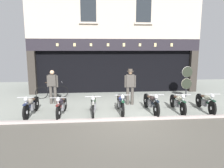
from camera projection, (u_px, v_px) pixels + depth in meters
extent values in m
cube|color=gray|center=(116.00, 94.00, 12.85)|extent=(22.41, 10.00, 0.08)
cube|color=#AEA19C|center=(129.00, 120.00, 8.01)|extent=(22.41, 0.16, 0.18)
cube|color=black|center=(112.00, 69.00, 14.88)|extent=(9.58, 4.00, 2.60)
cube|color=#332D28|center=(32.00, 73.00, 12.36)|extent=(0.44, 0.36, 2.60)
cube|color=#332D28|center=(193.00, 71.00, 13.24)|extent=(0.44, 0.36, 2.60)
cube|color=#23282D|center=(115.00, 69.00, 13.14)|extent=(9.16, 0.03, 2.18)
cube|color=black|center=(116.00, 45.00, 12.46)|extent=(10.41, 0.24, 0.70)
cube|color=#DBC684|center=(57.00, 45.00, 12.02)|extent=(0.14, 0.03, 0.17)
cube|color=#DBC684|center=(75.00, 45.00, 12.11)|extent=(0.14, 0.03, 0.19)
cube|color=#DBC684|center=(91.00, 45.00, 12.20)|extent=(0.14, 0.03, 0.17)
cube|color=#DBC684|center=(108.00, 45.00, 12.29)|extent=(0.14, 0.03, 0.18)
cube|color=#DBC684|center=(124.00, 45.00, 12.37)|extent=(0.14, 0.03, 0.20)
cube|color=#DBC684|center=(140.00, 45.00, 12.46)|extent=(0.14, 0.03, 0.17)
cube|color=#DBC684|center=(155.00, 45.00, 12.54)|extent=(0.14, 0.03, 0.22)
cube|color=#DBC684|center=(172.00, 45.00, 12.63)|extent=(0.14, 0.03, 0.19)
cube|color=#BEAF9E|center=(115.00, 11.00, 12.21)|extent=(10.41, 0.40, 3.19)
cube|color=#23282D|center=(88.00, 10.00, 11.86)|extent=(0.90, 0.02, 1.30)
cube|color=#BEAF9E|center=(89.00, 23.00, 11.94)|extent=(1.10, 0.12, 0.10)
cube|color=#23282D|center=(144.00, 11.00, 12.14)|extent=(0.90, 0.02, 1.30)
cube|color=#BEAF9E|center=(144.00, 23.00, 12.22)|extent=(1.10, 0.12, 0.10)
cylinder|color=black|center=(26.00, 112.00, 7.93)|extent=(0.08, 0.63, 0.63)
cylinder|color=silver|center=(26.00, 112.00, 7.93)|extent=(0.10, 0.14, 0.14)
cylinder|color=black|center=(36.00, 103.00, 9.24)|extent=(0.09, 0.63, 0.63)
cylinder|color=silver|center=(36.00, 103.00, 9.24)|extent=(0.11, 0.14, 0.14)
cube|color=#1E274A|center=(31.00, 105.00, 8.56)|extent=(0.10, 1.22, 0.07)
cube|color=slate|center=(31.00, 106.00, 8.58)|extent=(0.21, 0.32, 0.26)
ellipsoid|color=#A79C8B|center=(30.00, 101.00, 8.37)|extent=(0.23, 0.46, 0.20)
ellipsoid|color=#38281E|center=(33.00, 99.00, 8.77)|extent=(0.21, 0.30, 0.10)
cube|color=#1E274A|center=(25.00, 104.00, 7.87)|extent=(0.11, 0.36, 0.04)
sphere|color=silver|center=(26.00, 99.00, 7.91)|extent=(0.15, 0.15, 0.15)
cylinder|color=silver|center=(25.00, 97.00, 7.89)|extent=(0.62, 0.04, 0.02)
cylinder|color=silver|center=(26.00, 105.00, 7.92)|extent=(0.04, 0.26, 0.61)
cylinder|color=black|center=(58.00, 113.00, 7.94)|extent=(0.10, 0.60, 0.60)
cylinder|color=silver|center=(58.00, 113.00, 7.94)|extent=(0.11, 0.14, 0.13)
cylinder|color=black|center=(65.00, 103.00, 9.29)|extent=(0.11, 0.60, 0.60)
cylinder|color=silver|center=(65.00, 103.00, 9.29)|extent=(0.12, 0.14, 0.13)
cube|color=#581D1B|center=(62.00, 105.00, 8.59)|extent=(0.13, 1.27, 0.07)
cube|color=slate|center=(62.00, 107.00, 8.61)|extent=(0.21, 0.33, 0.26)
ellipsoid|color=black|center=(61.00, 101.00, 8.40)|extent=(0.24, 0.47, 0.20)
ellipsoid|color=#38281E|center=(63.00, 99.00, 8.81)|extent=(0.21, 0.31, 0.10)
cube|color=#581D1B|center=(58.00, 105.00, 7.88)|extent=(0.12, 0.36, 0.04)
sphere|color=silver|center=(58.00, 100.00, 7.91)|extent=(0.15, 0.15, 0.15)
cylinder|color=silver|center=(58.00, 98.00, 7.90)|extent=(0.62, 0.05, 0.02)
cylinder|color=silver|center=(58.00, 105.00, 7.93)|extent=(0.05, 0.25, 0.62)
cylinder|color=black|center=(93.00, 111.00, 8.08)|extent=(0.09, 0.62, 0.62)
cylinder|color=silver|center=(93.00, 111.00, 8.08)|extent=(0.10, 0.14, 0.14)
cylinder|color=black|center=(94.00, 103.00, 9.37)|extent=(0.10, 0.62, 0.62)
cylinder|color=silver|center=(94.00, 103.00, 9.37)|extent=(0.11, 0.14, 0.14)
cube|color=gray|center=(94.00, 104.00, 8.71)|extent=(0.10, 1.20, 0.07)
cube|color=slate|center=(94.00, 106.00, 8.72)|extent=(0.21, 0.32, 0.26)
ellipsoid|color=#324733|center=(93.00, 100.00, 8.52)|extent=(0.23, 0.47, 0.20)
ellipsoid|color=#38281E|center=(94.00, 99.00, 8.91)|extent=(0.21, 0.30, 0.10)
cube|color=gray|center=(93.00, 103.00, 8.03)|extent=(0.11, 0.36, 0.04)
sphere|color=silver|center=(93.00, 99.00, 8.06)|extent=(0.15, 0.15, 0.15)
cylinder|color=silver|center=(93.00, 97.00, 8.04)|extent=(0.62, 0.04, 0.02)
cylinder|color=silver|center=(93.00, 104.00, 8.07)|extent=(0.04, 0.29, 0.60)
cylinder|color=black|center=(123.00, 110.00, 8.29)|extent=(0.07, 0.65, 0.65)
cylinder|color=silver|center=(123.00, 110.00, 8.29)|extent=(0.10, 0.14, 0.14)
cylinder|color=black|center=(119.00, 101.00, 9.57)|extent=(0.08, 0.65, 0.65)
cylinder|color=silver|center=(119.00, 101.00, 9.57)|extent=(0.11, 0.14, 0.14)
cube|color=#133F27|center=(121.00, 102.00, 8.91)|extent=(0.07, 1.20, 0.07)
cube|color=slate|center=(121.00, 104.00, 8.92)|extent=(0.20, 0.32, 0.26)
ellipsoid|color=navy|center=(121.00, 99.00, 8.72)|extent=(0.22, 0.46, 0.20)
ellipsoid|color=#38281E|center=(120.00, 97.00, 9.11)|extent=(0.20, 0.30, 0.10)
cube|color=#133F27|center=(123.00, 101.00, 8.23)|extent=(0.10, 0.36, 0.04)
sphere|color=silver|center=(123.00, 97.00, 8.26)|extent=(0.15, 0.15, 0.15)
cylinder|color=silver|center=(123.00, 95.00, 8.25)|extent=(0.62, 0.03, 0.02)
cylinder|color=silver|center=(123.00, 102.00, 8.28)|extent=(0.04, 0.25, 0.61)
cylinder|color=black|center=(156.00, 109.00, 8.27)|extent=(0.09, 0.66, 0.66)
cylinder|color=silver|center=(156.00, 109.00, 8.27)|extent=(0.10, 0.15, 0.15)
cylinder|color=black|center=(146.00, 101.00, 9.69)|extent=(0.10, 0.66, 0.66)
cylinder|color=silver|center=(146.00, 101.00, 9.69)|extent=(0.11, 0.15, 0.15)
cube|color=black|center=(151.00, 102.00, 8.96)|extent=(0.11, 1.33, 0.07)
cube|color=slate|center=(151.00, 104.00, 8.97)|extent=(0.21, 0.33, 0.26)
ellipsoid|color=black|center=(152.00, 98.00, 8.76)|extent=(0.23, 0.47, 0.20)
ellipsoid|color=#38281E|center=(149.00, 97.00, 9.19)|extent=(0.21, 0.31, 0.10)
cube|color=black|center=(157.00, 101.00, 8.22)|extent=(0.11, 0.36, 0.04)
sphere|color=silver|center=(156.00, 97.00, 8.25)|extent=(0.15, 0.15, 0.15)
cylinder|color=silver|center=(156.00, 95.00, 8.23)|extent=(0.62, 0.04, 0.02)
cylinder|color=silver|center=(156.00, 102.00, 8.26)|extent=(0.04, 0.25, 0.62)
cylinder|color=black|center=(183.00, 109.00, 8.43)|extent=(0.10, 0.61, 0.61)
cylinder|color=silver|center=(183.00, 109.00, 8.43)|extent=(0.11, 0.14, 0.13)
cylinder|color=black|center=(173.00, 101.00, 9.73)|extent=(0.11, 0.61, 0.61)
cylinder|color=silver|center=(173.00, 101.00, 9.73)|extent=(0.12, 0.14, 0.13)
cube|color=#163625|center=(178.00, 102.00, 9.06)|extent=(0.13, 1.21, 0.07)
cube|color=slate|center=(178.00, 104.00, 9.07)|extent=(0.22, 0.33, 0.26)
ellipsoid|color=#A4A38B|center=(179.00, 98.00, 8.87)|extent=(0.24, 0.47, 0.20)
ellipsoid|color=#38281E|center=(176.00, 97.00, 9.26)|extent=(0.22, 0.31, 0.10)
cube|color=#163625|center=(184.00, 101.00, 8.38)|extent=(0.12, 0.36, 0.04)
sphere|color=silver|center=(183.00, 97.00, 8.41)|extent=(0.15, 0.15, 0.15)
cylinder|color=silver|center=(183.00, 95.00, 8.39)|extent=(0.62, 0.06, 0.02)
cylinder|color=silver|center=(183.00, 102.00, 8.42)|extent=(0.05, 0.25, 0.62)
cylinder|color=black|center=(212.00, 108.00, 8.50)|extent=(0.13, 0.63, 0.63)
cylinder|color=silver|center=(212.00, 108.00, 8.50)|extent=(0.11, 0.15, 0.14)
cylinder|color=black|center=(199.00, 100.00, 9.81)|extent=(0.14, 0.63, 0.63)
cylinder|color=silver|center=(199.00, 100.00, 9.81)|extent=(0.12, 0.15, 0.14)
cube|color=#153425|center=(205.00, 101.00, 9.14)|extent=(0.18, 1.22, 0.07)
cube|color=slate|center=(205.00, 103.00, 9.15)|extent=(0.23, 0.34, 0.26)
ellipsoid|color=#A1A28A|center=(207.00, 98.00, 8.95)|extent=(0.26, 0.48, 0.20)
ellipsoid|color=#38281E|center=(203.00, 96.00, 9.34)|extent=(0.23, 0.32, 0.10)
cube|color=#153425|center=(213.00, 100.00, 8.45)|extent=(0.13, 0.37, 0.04)
sphere|color=silver|center=(212.00, 96.00, 8.48)|extent=(0.15, 0.15, 0.15)
cylinder|color=silver|center=(213.00, 94.00, 8.46)|extent=(0.62, 0.08, 0.02)
cylinder|color=silver|center=(212.00, 101.00, 8.49)|extent=(0.06, 0.26, 0.61)
cylinder|color=#47423D|center=(55.00, 95.00, 10.35)|extent=(0.15, 0.15, 0.92)
cylinder|color=#47423D|center=(51.00, 95.00, 10.36)|extent=(0.15, 0.15, 0.92)
cube|color=#47423D|center=(52.00, 80.00, 10.23)|extent=(0.41, 0.27, 0.56)
cube|color=white|center=(53.00, 79.00, 10.33)|extent=(0.14, 0.04, 0.31)
cube|color=maroon|center=(53.00, 79.00, 10.34)|extent=(0.05, 0.02, 0.29)
cylinder|color=#47423D|center=(57.00, 81.00, 10.22)|extent=(0.09, 0.09, 0.57)
cylinder|color=#47423D|center=(48.00, 81.00, 10.25)|extent=(0.09, 0.09, 0.57)
sphere|color=tan|center=(52.00, 72.00, 10.16)|extent=(0.22, 0.22, 0.22)
cylinder|color=#47423D|center=(132.00, 96.00, 10.18)|extent=(0.15, 0.15, 0.90)
cylinder|color=#47423D|center=(128.00, 96.00, 10.18)|extent=(0.15, 0.15, 0.90)
cube|color=#47423D|center=(130.00, 81.00, 10.05)|extent=(0.40, 0.26, 0.61)
cube|color=silver|center=(130.00, 79.00, 10.15)|extent=(0.14, 0.03, 0.34)
cube|color=#47234C|center=(130.00, 79.00, 10.17)|extent=(0.05, 0.02, 0.32)
cylinder|color=#47423D|center=(135.00, 81.00, 10.06)|extent=(0.09, 0.09, 0.59)
cylinder|color=#47423D|center=(125.00, 81.00, 10.06)|extent=(0.09, 0.09, 0.59)
sphere|color=tan|center=(130.00, 72.00, 9.98)|extent=(0.20, 0.20, 0.20)
cylinder|color=#4C4238|center=(130.00, 71.00, 9.97)|extent=(0.33, 0.33, 0.01)
cylinder|color=#4C4238|center=(130.00, 70.00, 9.96)|extent=(0.21, 0.21, 0.11)
cylinder|color=#232328|center=(187.00, 82.00, 11.80)|extent=(0.06, 0.06, 1.71)
cylinder|color=#23281E|center=(187.00, 72.00, 11.68)|extent=(0.60, 0.03, 0.60)
torus|color=silver|center=(187.00, 72.00, 11.69)|extent=(0.62, 0.04, 0.62)
cylinder|color=#23281E|center=(187.00, 84.00, 11.79)|extent=(0.60, 0.03, 0.60)
torus|color=beige|center=(187.00, 84.00, 11.81)|extent=(0.62, 0.04, 0.62)
cube|color=silver|center=(92.00, 66.00, 12.82)|extent=(0.72, 0.02, 0.93)
cube|color=#232328|center=(92.00, 60.00, 12.75)|extent=(0.72, 0.01, 0.20)
cube|color=beige|center=(76.00, 66.00, 12.74)|extent=(0.72, 0.02, 0.97)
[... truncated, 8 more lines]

